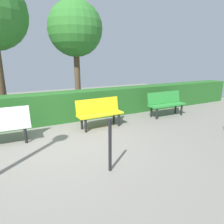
{
  "coord_description": "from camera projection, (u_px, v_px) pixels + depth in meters",
  "views": [
    {
      "loc": [
        1.03,
        4.47,
        2.02
      ],
      "look_at": [
        -1.46,
        -0.35,
        0.55
      ],
      "focal_mm": 31.79,
      "sensor_mm": 36.0,
      "label": 1
    }
  ],
  "objects": [
    {
      "name": "bench_green",
      "position": [
        166.0,
        103.0,
        7.13
      ],
      "size": [
        1.44,
        0.48,
        0.86
      ],
      "rotation": [
        0.0,
        0.0,
        -0.01
      ],
      "color": "#2D8C38",
      "rests_on": "ground_plane"
    },
    {
      "name": "ground_plane",
      "position": [
        65.0,
        144.0,
        4.82
      ],
      "size": [
        17.91,
        17.91,
        0.0
      ],
      "primitive_type": "plane",
      "color": "gray"
    },
    {
      "name": "tree_near",
      "position": [
        75.0,
        30.0,
        7.56
      ],
      "size": [
        2.08,
        2.08,
        4.15
      ],
      "color": "brown",
      "rests_on": "ground_plane"
    },
    {
      "name": "railing_post_mid",
      "position": [
        110.0,
        146.0,
        3.57
      ],
      "size": [
        0.06,
        0.06,
        1.0
      ],
      "primitive_type": "cylinder",
      "color": "black",
      "rests_on": "ground_plane"
    },
    {
      "name": "bench_yellow",
      "position": [
        99.0,
        112.0,
        5.93
      ],
      "size": [
        1.41,
        0.51,
        0.86
      ],
      "rotation": [
        0.0,
        0.0,
        0.05
      ],
      "color": "yellow",
      "rests_on": "ground_plane"
    },
    {
      "name": "hedge_row",
      "position": [
        84.0,
        104.0,
        6.87
      ],
      "size": [
        13.91,
        0.68,
        0.96
      ],
      "primitive_type": "cube",
      "color": "#266023",
      "rests_on": "ground_plane"
    }
  ]
}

